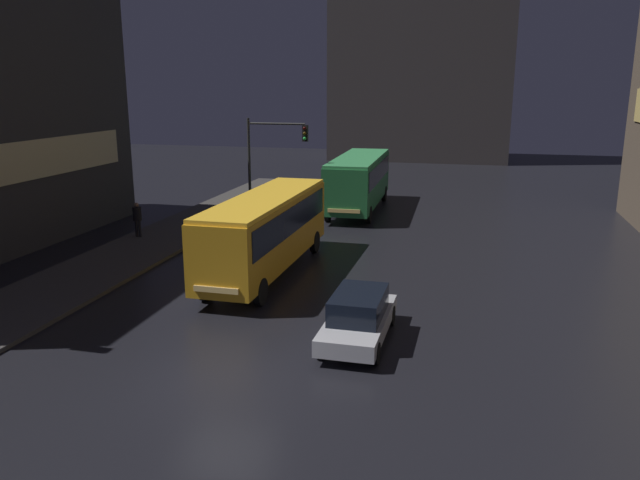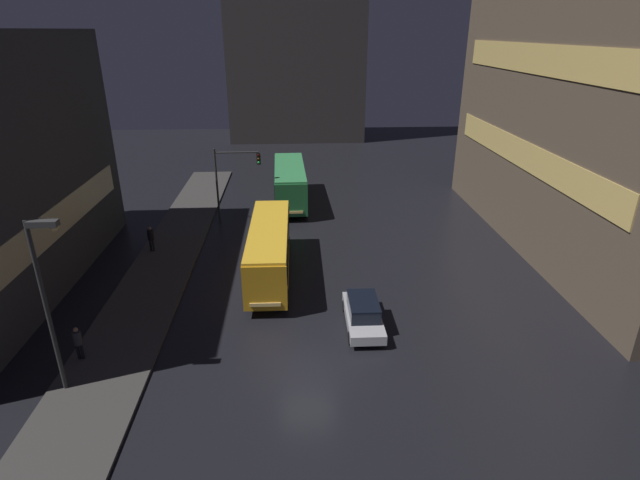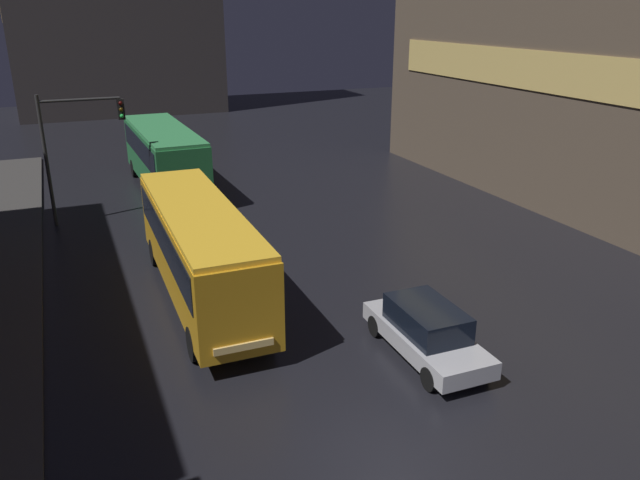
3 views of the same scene
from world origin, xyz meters
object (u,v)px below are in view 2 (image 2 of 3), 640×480
(car_taxi, at_px, (363,313))
(pedestrian_near, at_px, (78,340))
(pedestrian_mid, at_px, (151,236))
(traffic_light_main, at_px, (232,172))
(street_lamp_sidewalk, at_px, (47,282))
(bus_far, at_px, (290,181))
(bus_near, at_px, (269,246))

(car_taxi, bearing_deg, pedestrian_near, 9.98)
(pedestrian_mid, bearing_deg, traffic_light_main, -73.32)
(pedestrian_mid, xyz_separation_m, street_lamp_sidewalk, (0.14, -14.21, 3.97))
(bus_far, height_order, car_taxi, bus_far)
(pedestrian_mid, xyz_separation_m, traffic_light_main, (5.06, 6.11, 2.76))
(bus_near, distance_m, bus_far, 14.15)
(car_taxi, height_order, pedestrian_mid, pedestrian_mid)
(bus_near, distance_m, street_lamp_sidewalk, 13.41)
(bus_near, xyz_separation_m, pedestrian_near, (-8.41, -8.21, -0.88))
(bus_near, distance_m, traffic_light_main, 10.74)
(street_lamp_sidewalk, bearing_deg, traffic_light_main, 76.38)
(car_taxi, relative_size, pedestrian_mid, 2.56)
(pedestrian_near, height_order, street_lamp_sidewalk, street_lamp_sidewalk)
(bus_near, relative_size, pedestrian_mid, 5.92)
(bus_far, distance_m, pedestrian_mid, 13.88)
(pedestrian_mid, distance_m, street_lamp_sidewalk, 14.75)
(car_taxi, bearing_deg, bus_near, -49.74)
(pedestrian_near, relative_size, pedestrian_mid, 0.95)
(bus_near, distance_m, pedestrian_near, 11.78)
(bus_far, relative_size, car_taxi, 2.28)
(bus_far, bearing_deg, street_lamp_sidewalk, 67.65)
(bus_far, height_order, street_lamp_sidewalk, street_lamp_sidewalk)
(bus_far, height_order, pedestrian_mid, bus_far)
(pedestrian_near, bearing_deg, bus_far, -130.47)
(pedestrian_near, distance_m, street_lamp_sidewalk, 4.54)
(bus_far, bearing_deg, pedestrian_near, 65.17)
(pedestrian_near, bearing_deg, street_lamp_sidewalk, 82.63)
(bus_far, relative_size, traffic_light_main, 1.76)
(pedestrian_mid, relative_size, street_lamp_sidewalk, 0.23)
(bus_near, bearing_deg, bus_far, -94.48)
(bus_far, distance_m, traffic_light_main, 6.25)
(pedestrian_near, bearing_deg, pedestrian_mid, -108.01)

